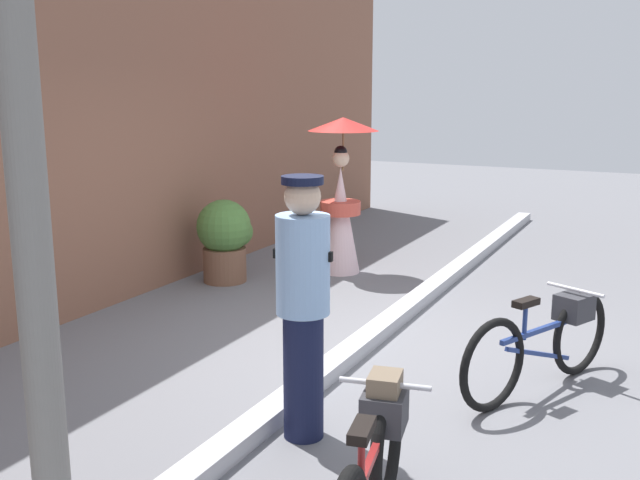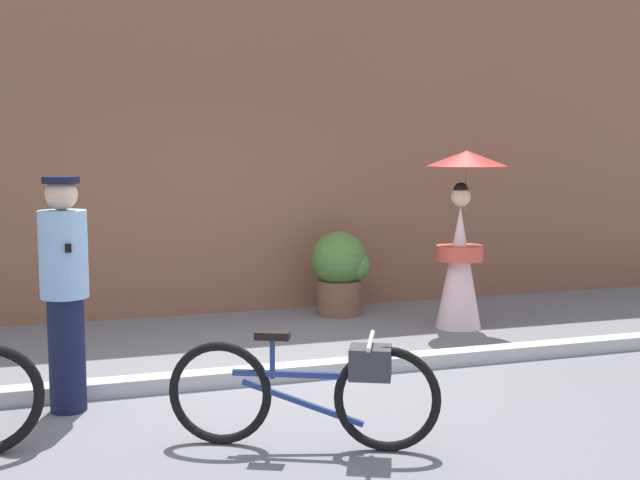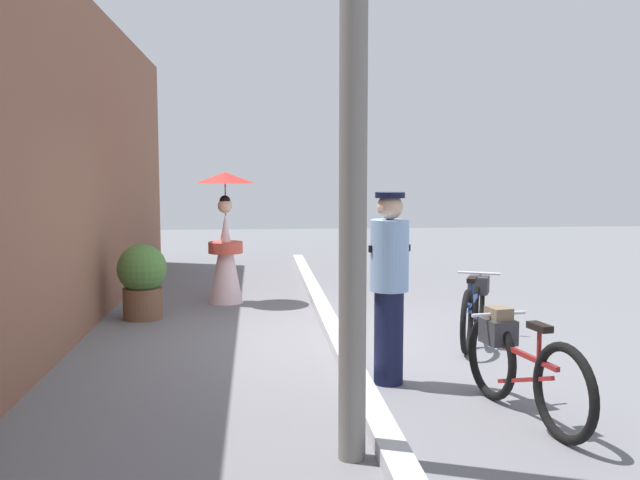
% 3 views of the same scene
% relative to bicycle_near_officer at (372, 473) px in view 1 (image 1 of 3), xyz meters
% --- Properties ---
extents(ground_plane, '(30.00, 30.00, 0.00)m').
position_rel_bicycle_near_officer_xyz_m(ground_plane, '(2.52, 1.14, -0.41)').
color(ground_plane, slate).
extents(building_wall, '(14.00, 0.40, 3.97)m').
position_rel_bicycle_near_officer_xyz_m(building_wall, '(2.52, 4.18, 1.57)').
color(building_wall, brown).
rests_on(building_wall, ground_plane).
extents(sidewalk_curb, '(14.00, 0.20, 0.12)m').
position_rel_bicycle_near_officer_xyz_m(sidewalk_curb, '(2.52, 1.14, -0.35)').
color(sidewalk_curb, '#B2B2B7').
rests_on(sidewalk_curb, ground_plane).
extents(bicycle_near_officer, '(1.67, 0.51, 0.79)m').
position_rel_bicycle_near_officer_xyz_m(bicycle_near_officer, '(0.00, 0.00, 0.00)').
color(bicycle_near_officer, black).
rests_on(bicycle_near_officer, ground_plane).
extents(bicycle_far_side, '(1.61, 0.80, 0.75)m').
position_rel_bicycle_near_officer_xyz_m(bicycle_far_side, '(2.38, -0.40, -0.02)').
color(bicycle_far_side, black).
rests_on(bicycle_far_side, ground_plane).
extents(person_officer, '(0.34, 0.38, 1.71)m').
position_rel_bicycle_near_officer_xyz_m(person_officer, '(0.91, 0.85, 0.50)').
color(person_officer, '#141938').
rests_on(person_officer, ground_plane).
extents(person_with_parasol, '(0.85, 0.85, 1.87)m').
position_rel_bicycle_near_officer_xyz_m(person_with_parasol, '(4.91, 2.45, 0.55)').
color(person_with_parasol, silver).
rests_on(person_with_parasol, ground_plane).
extents(potted_plant_by_door, '(0.64, 0.63, 0.96)m').
position_rel_bicycle_near_officer_xyz_m(potted_plant_by_door, '(3.92, 3.46, 0.11)').
color(potted_plant_by_door, brown).
rests_on(potted_plant_by_door, ground_plane).
extents(utility_pole, '(0.18, 0.18, 4.80)m').
position_rel_bicycle_near_officer_xyz_m(utility_pole, '(-0.68, 1.40, 1.99)').
color(utility_pole, slate).
rests_on(utility_pole, ground_plane).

